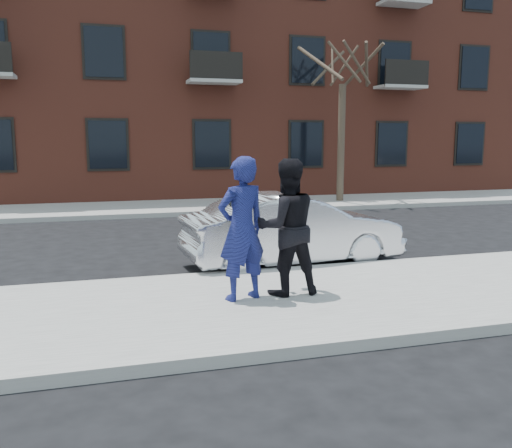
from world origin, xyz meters
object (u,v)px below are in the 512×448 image
object	(u,v)px
silver_sedan	(293,230)
man_hoodie	(242,229)
man_peacoat	(286,227)
street_tree	(343,50)

from	to	relation	value
silver_sedan	man_hoodie	bearing A→B (deg)	140.75
man_hoodie	man_peacoat	world-z (taller)	man_hoodie
street_tree	silver_sedan	xyz separation A→B (m)	(-5.00, -8.70, -4.83)
street_tree	silver_sedan	size ratio (longest dim) A/B	1.62
man_hoodie	man_peacoat	xyz separation A→B (m)	(0.70, 0.09, -0.02)
man_hoodie	man_peacoat	bearing A→B (deg)	169.86
man_peacoat	street_tree	bearing A→B (deg)	-118.87
man_peacoat	silver_sedan	bearing A→B (deg)	-112.70
silver_sedan	man_peacoat	xyz separation A→B (m)	(-0.94, -2.29, 0.45)
silver_sedan	man_hoodie	size ratio (longest dim) A/B	2.07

